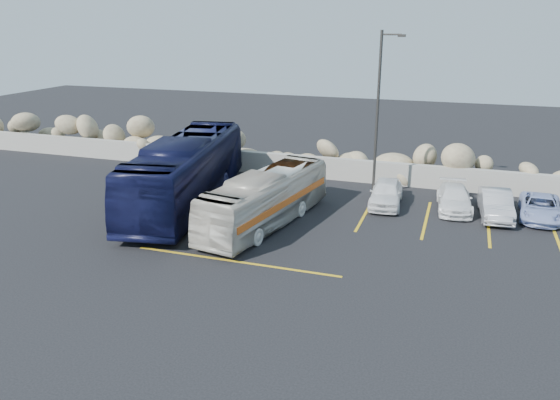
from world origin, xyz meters
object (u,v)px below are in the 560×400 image
(vintage_bus, at_px, (266,199))
(car_c, at_px, (454,199))
(car_d, at_px, (540,207))
(lamppost, at_px, (379,111))
(car_a, at_px, (386,193))
(tour_coach, at_px, (187,171))
(car_b, at_px, (496,204))

(vintage_bus, bearing_deg, car_c, 41.21)
(car_d, bearing_deg, vintage_bus, -154.61)
(lamppost, relative_size, car_d, 2.18)
(vintage_bus, relative_size, car_c, 2.26)
(car_c, bearing_deg, vintage_bus, -154.31)
(vintage_bus, bearing_deg, car_d, 32.21)
(car_a, bearing_deg, tour_coach, -166.18)
(tour_coach, height_order, car_c, tour_coach)
(car_b, bearing_deg, car_c, 161.55)
(vintage_bus, xyz_separation_m, car_d, (11.30, 4.60, -0.65))
(car_b, bearing_deg, lamppost, 164.08)
(tour_coach, relative_size, car_c, 3.15)
(car_b, distance_m, car_d, 1.93)
(car_a, relative_size, car_b, 0.99)
(tour_coach, bearing_deg, car_a, 7.54)
(lamppost, distance_m, car_d, 8.43)
(car_c, bearing_deg, tour_coach, -170.61)
(car_a, bearing_deg, car_d, -0.41)
(tour_coach, xyz_separation_m, car_c, (12.15, 3.21, -1.08))
(lamppost, height_order, car_b, lamppost)
(tour_coach, height_order, car_a, tour_coach)
(tour_coach, distance_m, car_a, 9.53)
(lamppost, height_order, car_a, lamppost)
(vintage_bus, relative_size, car_b, 2.28)
(car_a, distance_m, car_b, 4.89)
(vintage_bus, height_order, car_b, vintage_bus)
(lamppost, relative_size, vintage_bus, 0.96)
(tour_coach, bearing_deg, vintage_bus, -27.04)
(vintage_bus, distance_m, tour_coach, 4.74)
(car_b, bearing_deg, car_d, 8.76)
(vintage_bus, distance_m, car_b, 10.31)
(car_d, bearing_deg, lamppost, 177.73)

